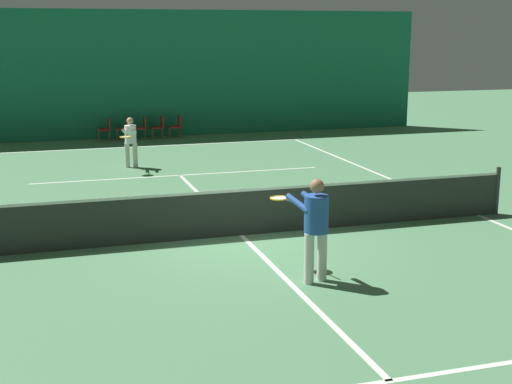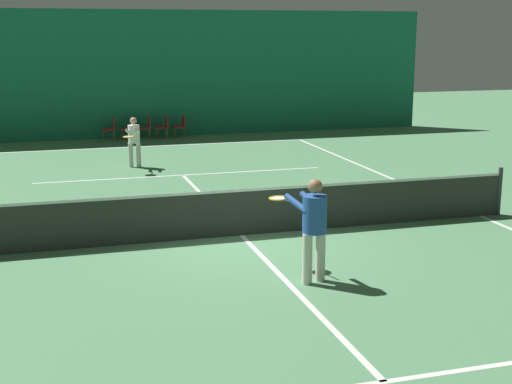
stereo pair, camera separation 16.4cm
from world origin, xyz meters
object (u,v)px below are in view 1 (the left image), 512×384
(courtside_chair_4, at_px, (176,125))
(courtside_chair_1, at_px, (124,127))
(player_near, at_px, (315,222))
(courtside_chair_2, at_px, (141,126))
(tennis_net, at_px, (241,211))
(player_far, at_px, (130,139))
(courtside_chair_3, at_px, (159,126))
(courtside_chair_0, at_px, (106,128))

(courtside_chair_4, bearing_deg, courtside_chair_1, -90.00)
(player_near, relative_size, courtside_chair_2, 2.05)
(courtside_chair_2, bearing_deg, player_near, 1.55)
(tennis_net, xyz_separation_m, player_far, (-1.17, 7.99, 0.37))
(courtside_chair_2, distance_m, courtside_chair_4, 1.33)
(courtside_chair_3, xyz_separation_m, courtside_chair_4, (0.67, 0.00, 0.00))
(courtside_chair_2, relative_size, courtside_chair_3, 1.00)
(courtside_chair_3, bearing_deg, courtside_chair_2, -90.00)
(courtside_chair_1, relative_size, courtside_chair_2, 1.00)
(courtside_chair_3, bearing_deg, player_far, -17.29)
(courtside_chair_0, xyz_separation_m, courtside_chair_3, (2.00, 0.00, 0.00))
(courtside_chair_0, height_order, courtside_chair_3, same)
(courtside_chair_2, distance_m, courtside_chair_3, 0.67)
(player_far, height_order, courtside_chair_0, player_far)
(courtside_chair_4, bearing_deg, courtside_chair_3, -90.00)
(courtside_chair_0, bearing_deg, courtside_chair_2, 90.00)
(player_far, distance_m, courtside_chair_0, 5.78)
(tennis_net, xyz_separation_m, courtside_chair_3, (0.62, 13.76, -0.03))
(player_far, relative_size, courtside_chair_3, 1.80)
(courtside_chair_1, distance_m, courtside_chair_2, 0.67)
(tennis_net, bearing_deg, courtside_chair_3, 87.42)
(player_far, distance_m, courtside_chair_2, 5.89)
(tennis_net, distance_m, courtside_chair_1, 13.77)
(courtside_chair_1, xyz_separation_m, courtside_chair_4, (2.00, 0.00, 0.00))
(player_near, distance_m, courtside_chair_4, 16.72)
(player_near, height_order, courtside_chair_3, player_near)
(courtside_chair_4, bearing_deg, courtside_chair_2, -90.00)
(tennis_net, xyz_separation_m, player_near, (0.40, -2.94, 0.49))
(courtside_chair_1, bearing_deg, player_far, -4.58)
(player_far, bearing_deg, courtside_chair_4, 172.54)
(courtside_chair_4, bearing_deg, player_far, -23.11)
(player_far, bearing_deg, courtside_chair_0, -162.31)
(player_far, bearing_deg, player_near, 23.88)
(player_near, bearing_deg, player_far, -9.01)
(player_near, distance_m, courtside_chair_3, 16.70)
(courtside_chair_0, height_order, courtside_chair_4, same)
(player_far, bearing_deg, courtside_chair_1, -168.92)
(player_near, bearing_deg, courtside_chair_1, -13.41)
(courtside_chair_2, height_order, courtside_chair_4, same)
(courtside_chair_0, bearing_deg, courtside_chair_1, 90.00)
(tennis_net, bearing_deg, courtside_chair_1, 92.97)
(courtside_chair_2, bearing_deg, player_far, -11.07)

